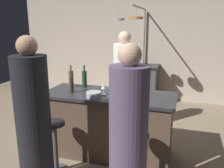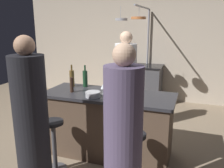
# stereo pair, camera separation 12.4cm
# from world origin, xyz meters

# --- Properties ---
(ground_plane) EXTENTS (9.00, 9.00, 0.00)m
(ground_plane) POSITION_xyz_m (0.00, 0.00, 0.00)
(ground_plane) COLOR gray
(back_wall) EXTENTS (6.40, 0.16, 2.60)m
(back_wall) POSITION_xyz_m (0.00, 2.85, 1.30)
(back_wall) COLOR #BCAD99
(back_wall) RESTS_ON ground_plane
(kitchen_island) EXTENTS (1.80, 0.72, 0.90)m
(kitchen_island) POSITION_xyz_m (0.00, 0.00, 0.45)
(kitchen_island) COLOR brown
(kitchen_island) RESTS_ON ground_plane
(stove_range) EXTENTS (0.80, 0.64, 0.89)m
(stove_range) POSITION_xyz_m (0.00, 2.45, 0.45)
(stove_range) COLOR #47474C
(stove_range) RESTS_ON ground_plane
(chef) EXTENTS (0.36, 0.36, 1.71)m
(chef) POSITION_xyz_m (0.01, 0.81, 0.79)
(chef) COLOR white
(chef) RESTS_ON ground_plane
(bar_stool_left) EXTENTS (0.28, 0.28, 0.68)m
(bar_stool_left) POSITION_xyz_m (-0.49, -0.62, 0.38)
(bar_stool_left) COLOR #4C4C51
(bar_stool_left) RESTS_ON ground_plane
(guest_left) EXTENTS (0.36, 0.36, 1.72)m
(guest_left) POSITION_xyz_m (-0.52, -0.97, 0.80)
(guest_left) COLOR black
(guest_left) RESTS_ON ground_plane
(bar_stool_right) EXTENTS (0.28, 0.28, 0.68)m
(bar_stool_right) POSITION_xyz_m (0.53, -0.62, 0.38)
(bar_stool_right) COLOR #4C4C51
(bar_stool_right) RESTS_ON ground_plane
(guest_right) EXTENTS (0.35, 0.35, 1.68)m
(guest_right) POSITION_xyz_m (0.52, -1.02, 0.78)
(guest_right) COLOR #594C6B
(guest_right) RESTS_ON ground_plane
(overhead_pot_rack) EXTENTS (0.60, 1.40, 2.17)m
(overhead_pot_rack) POSITION_xyz_m (-0.05, 2.00, 1.65)
(overhead_pot_rack) COLOR gray
(overhead_pot_rack) RESTS_ON ground_plane
(pepper_mill) EXTENTS (0.05, 0.05, 0.21)m
(pepper_mill) POSITION_xyz_m (-0.51, -0.10, 1.01)
(pepper_mill) COLOR #382319
(pepper_mill) RESTS_ON kitchen_island
(wine_bottle_red) EXTENTS (0.07, 0.07, 0.33)m
(wine_bottle_red) POSITION_xyz_m (0.08, -0.10, 1.03)
(wine_bottle_red) COLOR #143319
(wine_bottle_red) RESTS_ON kitchen_island
(wine_bottle_amber) EXTENTS (0.07, 0.07, 0.33)m
(wine_bottle_amber) POSITION_xyz_m (-0.65, 0.18, 1.03)
(wine_bottle_amber) COLOR brown
(wine_bottle_amber) RESTS_ON kitchen_island
(wine_bottle_white) EXTENTS (0.07, 0.07, 0.31)m
(wine_bottle_white) POSITION_xyz_m (0.03, 0.10, 1.02)
(wine_bottle_white) COLOR gray
(wine_bottle_white) RESTS_ON kitchen_island
(wine_bottle_green) EXTENTS (0.07, 0.07, 0.33)m
(wine_bottle_green) POSITION_xyz_m (-0.46, 0.24, 1.03)
(wine_bottle_green) COLOR #193D23
(wine_bottle_green) RESTS_ON kitchen_island
(wine_glass_by_chef) EXTENTS (0.07, 0.07, 0.15)m
(wine_glass_by_chef) POSITION_xyz_m (-0.05, -0.06, 1.01)
(wine_glass_by_chef) COLOR silver
(wine_glass_by_chef) RESTS_ON kitchen_island
(wine_glass_near_right_guest) EXTENTS (0.07, 0.07, 0.15)m
(wine_glass_near_right_guest) POSITION_xyz_m (0.10, 0.01, 1.01)
(wine_glass_near_right_guest) COLOR silver
(wine_glass_near_right_guest) RESTS_ON kitchen_island
(mixing_bowl_steel) EXTENTS (0.20, 0.20, 0.07)m
(mixing_bowl_steel) POSITION_xyz_m (-0.14, -0.20, 0.94)
(mixing_bowl_steel) COLOR #B7B7BC
(mixing_bowl_steel) RESTS_ON kitchen_island
(mixing_bowl_wooden) EXTENTS (0.18, 0.18, 0.07)m
(mixing_bowl_wooden) POSITION_xyz_m (0.34, -0.13, 0.94)
(mixing_bowl_wooden) COLOR brown
(mixing_bowl_wooden) RESTS_ON kitchen_island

